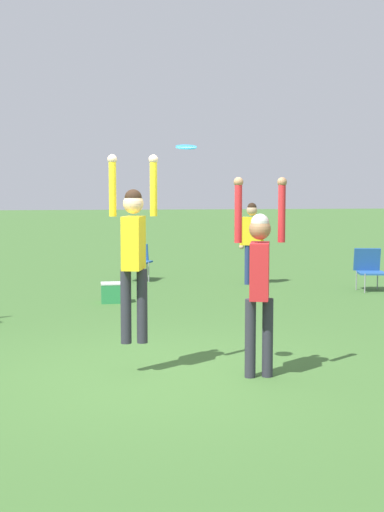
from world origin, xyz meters
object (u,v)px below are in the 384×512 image
at_px(person_defending, 260,272).
at_px(frisbee, 186,147).
at_px(cooler_box, 113,293).
at_px(camping_chair_0, 369,267).
at_px(camping_chair_1, 137,259).
at_px(person_spectator_near, 252,235).
at_px(person_jumping, 134,244).

distance_m(person_defending, frisbee, 1.56).
bearing_deg(cooler_box, camping_chair_0, 8.71).
relative_size(camping_chair_1, person_spectator_near, 0.46).
xyz_separation_m(person_defending, frisbee, (-0.80, 0.02, 1.33)).
bearing_deg(person_spectator_near, person_jumping, -95.24).
relative_size(camping_chair_1, cooler_box, 1.87).
relative_size(camping_chair_0, person_spectator_near, 0.48).
distance_m(person_defending, person_spectator_near, 7.56).
height_order(person_jumping, person_spectator_near, person_jumping).
bearing_deg(camping_chair_0, person_jumping, 59.48).
xyz_separation_m(camping_chair_0, cooler_box, (-5.19, -0.80, -0.29)).
bearing_deg(person_defending, cooler_box, -149.66).
distance_m(frisbee, cooler_box, 5.85).
relative_size(person_defending, frisbee, 9.70).
distance_m(frisbee, person_spectator_near, 7.89).
distance_m(person_jumping, frisbee, 1.24).
xyz_separation_m(frisbee, camping_chair_0, (4.59, 6.14, -2.03)).
bearing_deg(frisbee, person_spectator_near, 71.73).
relative_size(person_spectator_near, cooler_box, 4.02).
bearing_deg(person_spectator_near, camping_chair_1, 174.70).
bearing_deg(camping_chair_1, camping_chair_0, 178.03).
xyz_separation_m(frisbee, cooler_box, (-0.60, 5.34, -2.32)).
height_order(frisbee, camping_chair_0, frisbee).
bearing_deg(person_jumping, camping_chair_0, -25.92).
bearing_deg(person_defending, person_spectator_near, -176.79).
bearing_deg(frisbee, camping_chair_0, 53.21).
bearing_deg(frisbee, cooler_box, 96.43).
relative_size(person_jumping, camping_chair_1, 2.57).
bearing_deg(camping_chair_0, person_defending, 69.46).
bearing_deg(person_defending, person_jumping, -90.00).
bearing_deg(person_spectator_near, frisbee, -90.53).
xyz_separation_m(person_jumping, frisbee, (0.54, -0.36, 1.05)).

